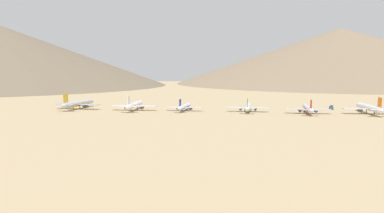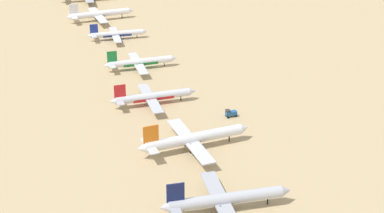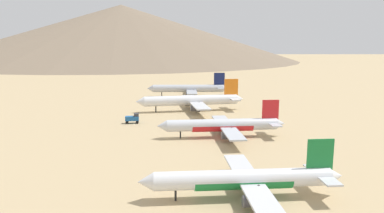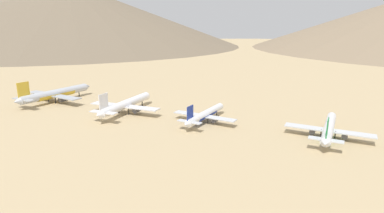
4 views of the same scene
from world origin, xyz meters
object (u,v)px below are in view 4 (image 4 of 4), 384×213
object	(u,v)px
parked_jet_3	(329,128)
parked_jet_6	(55,94)
parked_jet_4	(205,114)
parked_jet_5	(126,104)

from	to	relation	value
parked_jet_3	parked_jet_6	world-z (taller)	parked_jet_6
parked_jet_4	parked_jet_5	size ratio (longest dim) A/B	0.81
parked_jet_3	parked_jet_4	bearing A→B (deg)	90.10
parked_jet_5	parked_jet_6	world-z (taller)	parked_jet_6
parked_jet_5	parked_jet_4	bearing A→B (deg)	-87.74
parked_jet_3	parked_jet_5	world-z (taller)	parked_jet_5
parked_jet_4	parked_jet_6	distance (m)	94.75
parked_jet_3	parked_jet_4	distance (m)	52.76
parked_jet_5	parked_jet_6	xyz separation A→B (m)	(3.83, 51.84, 0.27)
parked_jet_4	parked_jet_3	bearing A→B (deg)	-89.90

